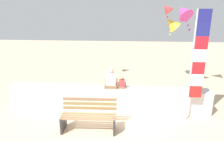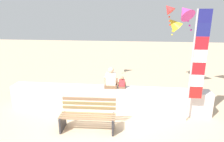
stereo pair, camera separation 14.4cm
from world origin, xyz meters
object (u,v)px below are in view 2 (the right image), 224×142
Objects in this scene: person_child at (122,83)px; kite_yellow at (174,24)px; flag_banner at (197,61)px; person_adult at (111,80)px; kite_magenta at (185,12)px; kite_red at (169,9)px; park_bench at (88,116)px.

kite_yellow is (2.14, 3.26, 1.85)m from person_child.
flag_banner is 3.42× the size of kite_yellow.
person_child is at bearing 0.06° from person_adult.
kite_magenta reaches higher than flag_banner.
kite_magenta reaches higher than person_adult.
kite_red reaches higher than person_adult.
person_adult is 0.69× the size of kite_red.
kite_magenta is at bearing 41.18° from person_child.
person_adult is at bearing 168.09° from flag_banner.
person_child is at bearing 56.40° from park_bench.
person_child is 0.42× the size of kite_yellow.
park_bench is 5.97m from kite_red.
kite_red is at bearing 58.87° from person_child.
person_child is (0.38, 0.00, -0.12)m from person_adult.
kite_red is at bearing 95.45° from flag_banner.
kite_red reaches higher than flag_banner.
park_bench is at bearing -110.84° from person_adult.
kite_magenta is 1.17× the size of kite_yellow.
park_bench is 3.85× the size of person_child.
flag_banner is 3.90m from kite_red.
kite_yellow is at bearing 56.73° from person_child.
park_bench is 0.48× the size of flag_banner.
kite_magenta reaches higher than kite_yellow.
flag_banner is 3.90m from kite_yellow.
kite_yellow reaches higher than person_adult.
kite_yellow is at bearing 52.34° from person_adult.
kite_yellow is (2.52, 3.26, 1.74)m from person_adult.
person_adult is 0.21× the size of flag_banner.
park_bench is 1.55× the size of kite_red.
kite_magenta reaches higher than person_child.
kite_red is (-0.34, 3.58, 1.53)m from flag_banner.
park_bench is 2.23× the size of person_adult.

